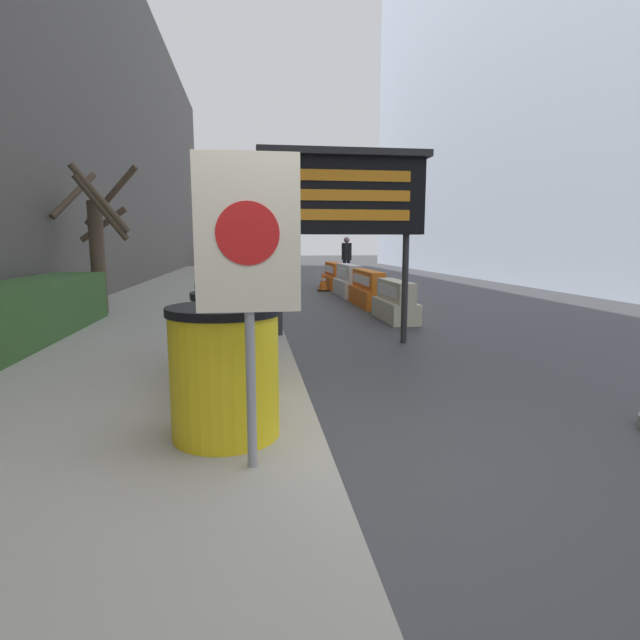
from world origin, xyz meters
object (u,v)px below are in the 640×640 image
at_px(traffic_cone_near, 323,281).
at_px(pedestrian_worker, 347,255).
at_px(barrel_drum_middle, 236,343).
at_px(warning_sign, 248,256).
at_px(barrel_drum_foreground, 225,372).
at_px(jersey_barrier_white, 348,282).
at_px(traffic_light_near_curb, 269,217).
at_px(message_board, 344,195).
at_px(jersey_barrier_cream, 395,303).
at_px(barrel_drum_back, 232,325).
at_px(jersey_barrier_orange_far, 335,277).
at_px(jersey_barrier_orange_near, 368,290).

bearing_deg(traffic_cone_near, pedestrian_worker, 68.64).
xyz_separation_m(barrel_drum_middle, warning_sign, (0.13, -1.60, 0.84)).
xyz_separation_m(barrel_drum_foreground, jersey_barrier_white, (3.11, 11.12, -0.24)).
bearing_deg(traffic_light_near_curb, message_board, -87.58).
relative_size(jersey_barrier_cream, traffic_cone_near, 2.64).
height_order(barrel_drum_back, jersey_barrier_cream, barrel_drum_back).
bearing_deg(barrel_drum_middle, jersey_barrier_orange_far, 76.28).
distance_m(message_board, traffic_light_near_curb, 13.52).
bearing_deg(barrel_drum_back, jersey_barrier_orange_far, 74.77).
bearing_deg(jersey_barrier_orange_far, barrel_drum_middle, -103.72).
bearing_deg(traffic_cone_near, barrel_drum_middle, -102.22).
relative_size(jersey_barrier_cream, jersey_barrier_white, 0.84).
height_order(warning_sign, traffic_light_near_curb, traffic_light_near_curb).
bearing_deg(barrel_drum_foreground, barrel_drum_middle, 87.15).
height_order(message_board, jersey_barrier_orange_far, message_board).
distance_m(barrel_drum_back, warning_sign, 2.78).
height_order(barrel_drum_back, pedestrian_worker, pedestrian_worker).
xyz_separation_m(barrel_drum_back, message_board, (1.62, 1.87, 1.61)).
bearing_deg(barrel_drum_middle, jersey_barrier_white, 73.12).
bearing_deg(barrel_drum_foreground, barrel_drum_back, 90.41).
xyz_separation_m(barrel_drum_back, jersey_barrier_orange_far, (3.12, 11.48, -0.26)).
distance_m(jersey_barrier_orange_far, traffic_cone_near, 1.08).
relative_size(barrel_drum_middle, traffic_cone_near, 1.46).
bearing_deg(traffic_cone_near, message_board, -96.31).
bearing_deg(traffic_light_near_curb, barrel_drum_back, -93.89).
bearing_deg(barrel_drum_middle, barrel_drum_foreground, -92.85).
relative_size(warning_sign, jersey_barrier_orange_near, 0.89).
bearing_deg(warning_sign, pedestrian_worker, 77.10).
xyz_separation_m(jersey_barrier_cream, jersey_barrier_orange_far, (-0.00, 7.33, 0.03)).
distance_m(warning_sign, pedestrian_worker, 17.61).
height_order(jersey_barrier_orange_near, traffic_cone_near, jersey_barrier_orange_near).
bearing_deg(traffic_light_near_curb, pedestrian_worker, -15.57).
relative_size(barrel_drum_back, jersey_barrier_orange_far, 0.47).
xyz_separation_m(barrel_drum_foreground, message_board, (1.60, 3.95, 1.61)).
distance_m(warning_sign, message_board, 4.79).
bearing_deg(jersey_barrier_white, barrel_drum_middle, -106.88).
relative_size(jersey_barrier_white, traffic_cone_near, 3.15).
distance_m(message_board, pedestrian_worker, 12.95).
xyz_separation_m(barrel_drum_back, jersey_barrier_white, (3.12, 9.03, -0.24)).
height_order(barrel_drum_middle, jersey_barrier_cream, barrel_drum_middle).
bearing_deg(message_board, barrel_drum_middle, -118.05).
xyz_separation_m(barrel_drum_back, pedestrian_worker, (4.13, 14.51, 0.42)).
xyz_separation_m(jersey_barrier_orange_near, traffic_cone_near, (-0.55, 4.00, -0.07)).
distance_m(jersey_barrier_white, pedestrian_worker, 5.61).
distance_m(jersey_barrier_cream, jersey_barrier_white, 4.89).
relative_size(barrel_drum_back, jersey_barrier_cream, 0.56).
xyz_separation_m(barrel_drum_middle, jersey_barrier_orange_far, (3.06, 12.52, -0.26)).
relative_size(jersey_barrier_orange_far, traffic_cone_near, 3.13).
relative_size(barrel_drum_middle, jersey_barrier_white, 0.46).
distance_m(jersey_barrier_orange_near, jersey_barrier_white, 2.48).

